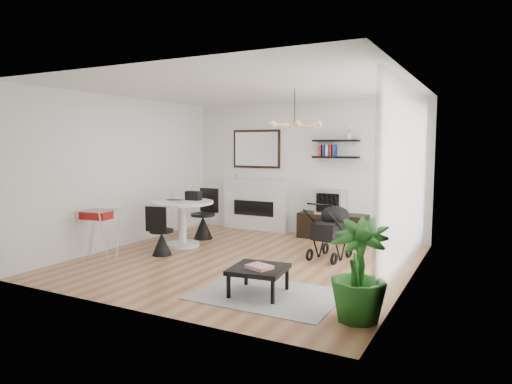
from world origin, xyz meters
The scene contains 25 objects.
floor centered at (0.00, 0.00, 0.00)m, with size 5.00×5.00×0.00m, color brown.
ceiling centered at (0.00, 0.00, 2.70)m, with size 5.00×5.00×0.00m, color white.
wall_back centered at (0.00, 2.50, 1.35)m, with size 5.00×5.00×0.00m, color white.
wall_left centered at (-2.50, 0.00, 1.35)m, with size 5.00×5.00×0.00m, color white.
wall_right centered at (2.50, 0.00, 1.35)m, with size 5.00×5.00×0.00m, color white.
sheer_curtain centered at (2.40, 0.20, 1.35)m, with size 0.04×3.60×2.60m, color white.
fireplace centered at (-1.10, 2.42, 0.69)m, with size 1.50×0.17×2.16m.
shelf_lower centered at (0.70, 2.37, 1.60)m, with size 0.90×0.25×0.04m, color black.
shelf_upper centered at (0.70, 2.37, 1.92)m, with size 0.90×0.25×0.04m, color black.
pendant_lamp centered at (0.70, 0.30, 2.15)m, with size 0.90×0.90×0.10m, color tan, non-canonical shape.
tv_console centered at (0.70, 2.26, 0.25)m, with size 1.34×0.47×0.50m, color black.
crt_tv centered at (0.67, 2.25, 0.73)m, with size 0.53×0.47×0.47m.
dining_table centered at (-1.52, 0.37, 0.55)m, with size 1.13×1.13×0.83m.
laptop centered at (-1.66, 0.30, 0.84)m, with size 0.32×0.21×0.03m, color black.
black_bag centered at (-1.43, 0.61, 0.91)m, with size 0.28×0.17×0.17m, color black.
newspaper centered at (-1.29, 0.23, 0.83)m, with size 0.33×0.28×0.01m, color silver.
drinking_glass centered at (-1.87, 0.53, 0.87)m, with size 0.06×0.06×0.10m, color white.
chair_far centered at (-1.56, 1.11, 0.31)m, with size 0.47×0.48×0.98m.
chair_near centered at (-1.42, -0.35, 0.27)m, with size 0.42×0.44×0.84m.
drying_rack centered at (-2.18, -0.98, 0.42)m, with size 0.61×0.58×0.81m.
stroller centered at (1.16, 0.78, 0.41)m, with size 0.58×0.82×0.96m.
rug centered at (1.05, -1.34, 0.01)m, with size 1.75×1.26×0.01m, color gray.
coffee_table centered at (0.94, -1.37, 0.31)m, with size 0.73×0.73×0.34m.
magazines centered at (0.98, -1.43, 0.37)m, with size 0.29×0.23×0.04m, color red.
potted_plant centered at (2.25, -1.63, 0.54)m, with size 0.60×0.60×1.08m, color #1E5A19.
Camera 1 is at (3.46, -6.24, 1.85)m, focal length 32.00 mm.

